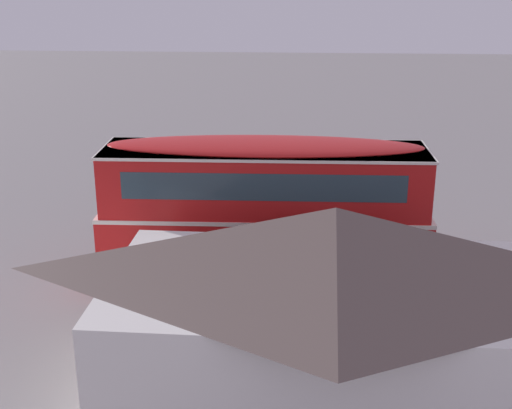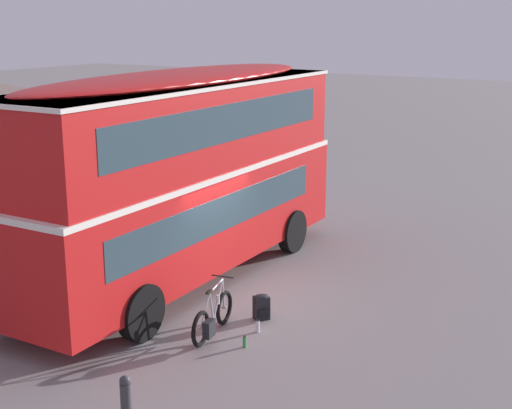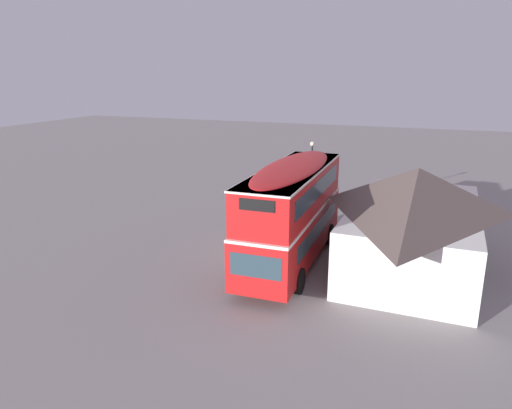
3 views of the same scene
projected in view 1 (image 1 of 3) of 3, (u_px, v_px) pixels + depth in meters
ground_plane at (281, 272)px, 22.84m from camera, size 120.00×120.00×0.00m
double_decker_bus at (264, 209)px, 20.87m from camera, size 9.92×2.79×4.79m
touring_bicycle at (332, 250)px, 23.64m from camera, size 1.74×0.65×1.03m
backpack_on_ground at (298, 248)px, 24.11m from camera, size 0.38×0.37×0.52m
water_bottle_clear_plastic at (314, 249)px, 24.37m from camera, size 0.08×0.08×0.25m
water_bottle_green_metal at (334, 249)px, 24.46m from camera, size 0.07×0.07×0.22m
pub_building at (332, 299)px, 15.84m from camera, size 10.88×6.06×4.61m
kerb_bollard at (429, 239)px, 24.24m from camera, size 0.16×0.16×0.97m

